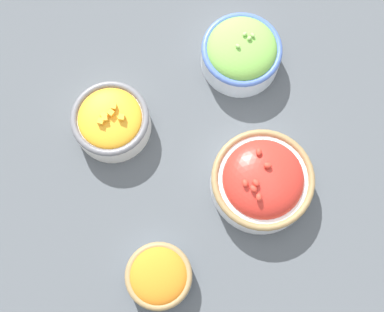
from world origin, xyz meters
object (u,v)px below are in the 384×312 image
Objects in this scene: bowl_cherry_tomatoes at (262,181)px; bowl_squash at (111,121)px; bowl_carrots at (159,276)px; bowl_lettuce at (241,52)px.

bowl_cherry_tomatoes is 1.28× the size of bowl_squash.
bowl_lettuce is at bearing 156.39° from bowl_carrots.
bowl_carrots is at bearing 14.64° from bowl_squash.
bowl_carrots is 0.24m from bowl_cherry_tomatoes.
bowl_lettuce is at bearing 115.42° from bowl_squash.
bowl_lettuce is at bearing -176.42° from bowl_cherry_tomatoes.
bowl_carrots is 0.29m from bowl_squash.
bowl_squash is (-0.13, -0.26, -0.00)m from bowl_cherry_tomatoes.
bowl_squash is 0.94× the size of bowl_lettuce.
bowl_cherry_tomatoes reaches higher than bowl_carrots.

